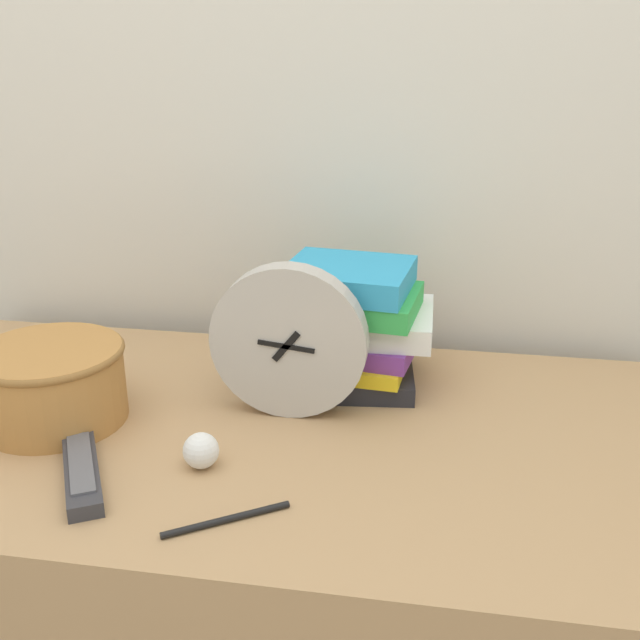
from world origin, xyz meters
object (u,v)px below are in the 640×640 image
at_px(crumpled_paper_ball, 201,451).
at_px(pen, 227,519).
at_px(desk_clock, 289,342).
at_px(tv_remote, 81,469).
at_px(book_stack, 352,325).
at_px(basket, 51,381).

height_order(crumpled_paper_ball, pen, crumpled_paper_ball).
relative_size(crumpled_paper_ball, pen, 0.36).
xyz_separation_m(desk_clock, pen, (-0.02, -0.27, -0.11)).
distance_m(desk_clock, tv_remote, 0.32).
height_order(desk_clock, book_stack, desk_clock).
bearing_deg(basket, tv_remote, -51.82).
relative_size(book_stack, pen, 1.95).
xyz_separation_m(book_stack, crumpled_paper_ball, (-0.15, -0.29, -0.07)).
distance_m(book_stack, crumpled_paper_ball, 0.34).
xyz_separation_m(desk_clock, crumpled_paper_ball, (-0.08, -0.16, -0.09)).
relative_size(desk_clock, crumpled_paper_ball, 4.83).
relative_size(book_stack, basket, 1.21).
xyz_separation_m(tv_remote, pen, (0.21, -0.06, -0.01)).
bearing_deg(basket, crumpled_paper_ball, -19.27).
bearing_deg(pen, crumpled_paper_ball, 120.78).
relative_size(book_stack, crumpled_paper_ball, 5.47).
bearing_deg(desk_clock, tv_remote, -136.50).
bearing_deg(pen, desk_clock, 86.46).
bearing_deg(crumpled_paper_ball, basket, 160.73).
bearing_deg(tv_remote, book_stack, 48.80).
bearing_deg(desk_clock, book_stack, 59.90).
relative_size(book_stack, tv_remote, 1.35).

